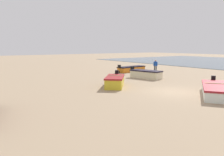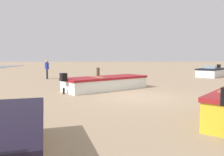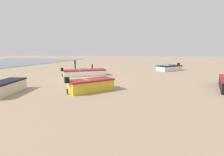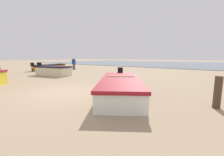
{
  "view_description": "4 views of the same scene",
  "coord_description": "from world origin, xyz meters",
  "px_view_note": "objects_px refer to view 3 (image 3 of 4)",
  "views": [
    {
      "loc": [
        -10.52,
        13.45,
        3.37
      ],
      "look_at": [
        4.02,
        2.93,
        0.83
      ],
      "focal_mm": 35.95,
      "sensor_mm": 36.0,
      "label": 1
    },
    {
      "loc": [
        10.4,
        -1.73,
        1.86
      ],
      "look_at": [
        -1.72,
        -0.97,
        0.73
      ],
      "focal_mm": 36.15,
      "sensor_mm": 36.0,
      "label": 2
    },
    {
      "loc": [
        15.25,
        6.82,
        2.96
      ],
      "look_at": [
        3.71,
        3.78,
        0.93
      ],
      "focal_mm": 25.39,
      "sensor_mm": 36.0,
      "label": 3
    },
    {
      "loc": [
        -6.01,
        4.13,
        1.71
      ],
      "look_at": [
        -2.06,
        -1.11,
        0.75
      ],
      "focal_mm": 23.24,
      "sensor_mm": 36.0,
      "label": 4
    }
  ],
  "objects_px": {
    "boat_white_1": "(85,73)",
    "mooring_post_near_water": "(92,68)",
    "beach_walker_distant": "(75,63)",
    "boat_yellow_0": "(91,85)",
    "boat_white_5": "(169,68)",
    "boat_cream_4": "(5,87)"
  },
  "relations": [
    {
      "from": "boat_white_5",
      "to": "beach_walker_distant",
      "type": "xyz_separation_m",
      "value": [
        1.42,
        -15.25,
        0.55
      ]
    },
    {
      "from": "boat_yellow_0",
      "to": "beach_walker_distant",
      "type": "height_order",
      "value": "beach_walker_distant"
    },
    {
      "from": "boat_white_5",
      "to": "boat_cream_4",
      "type": "bearing_deg",
      "value": 98.44
    },
    {
      "from": "boat_yellow_0",
      "to": "boat_white_5",
      "type": "distance_m",
      "value": 16.43
    },
    {
      "from": "beach_walker_distant",
      "to": "boat_white_1",
      "type": "bearing_deg",
      "value": 26.63
    },
    {
      "from": "boat_yellow_0",
      "to": "boat_cream_4",
      "type": "relative_size",
      "value": 0.93
    },
    {
      "from": "boat_yellow_0",
      "to": "boat_white_5",
      "type": "height_order",
      "value": "boat_yellow_0"
    },
    {
      "from": "boat_yellow_0",
      "to": "mooring_post_near_water",
      "type": "height_order",
      "value": "boat_yellow_0"
    },
    {
      "from": "boat_white_5",
      "to": "beach_walker_distant",
      "type": "relative_size",
      "value": 2.53
    },
    {
      "from": "beach_walker_distant",
      "to": "mooring_post_near_water",
      "type": "bearing_deg",
      "value": 45.64
    },
    {
      "from": "boat_white_1",
      "to": "beach_walker_distant",
      "type": "bearing_deg",
      "value": -178.3
    },
    {
      "from": "boat_white_1",
      "to": "boat_white_5",
      "type": "distance_m",
      "value": 13.23
    },
    {
      "from": "boat_yellow_0",
      "to": "boat_white_1",
      "type": "bearing_deg",
      "value": 160.06
    },
    {
      "from": "boat_cream_4",
      "to": "boat_white_5",
      "type": "xyz_separation_m",
      "value": [
        -17.06,
        12.55,
        -0.03
      ]
    },
    {
      "from": "boat_yellow_0",
      "to": "beach_walker_distant",
      "type": "relative_size",
      "value": 2.13
    },
    {
      "from": "mooring_post_near_water",
      "to": "boat_cream_4",
      "type": "bearing_deg",
      "value": -7.5
    },
    {
      "from": "boat_white_1",
      "to": "boat_white_5",
      "type": "bearing_deg",
      "value": 93.8
    },
    {
      "from": "boat_white_1",
      "to": "mooring_post_near_water",
      "type": "xyz_separation_m",
      "value": [
        -3.59,
        -0.43,
        0.16
      ]
    },
    {
      "from": "boat_white_5",
      "to": "mooring_post_near_water",
      "type": "distance_m",
      "value": 11.79
    },
    {
      "from": "boat_yellow_0",
      "to": "boat_cream_4",
      "type": "height_order",
      "value": "boat_yellow_0"
    },
    {
      "from": "boat_yellow_0",
      "to": "beach_walker_distant",
      "type": "bearing_deg",
      "value": 164.06
    },
    {
      "from": "boat_white_1",
      "to": "boat_white_5",
      "type": "relative_size",
      "value": 1.24
    }
  ]
}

